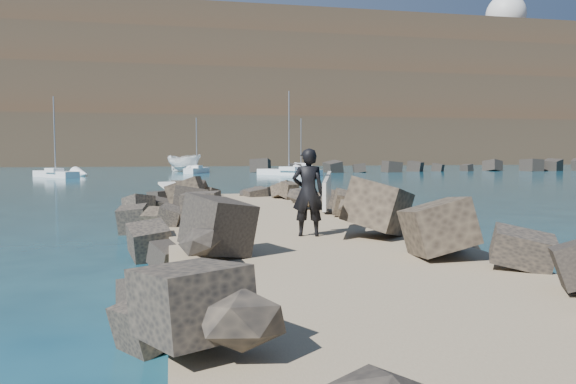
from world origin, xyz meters
name	(u,v)px	position (x,y,z in m)	size (l,w,h in m)	color
ground	(281,244)	(0.00, 0.00, 0.00)	(800.00, 800.00, 0.00)	#0F384C
jetty	(297,245)	(0.00, -2.00, 0.30)	(6.00, 26.00, 0.60)	#8C7759
riprap_left	(173,237)	(-2.90, -1.50, 0.50)	(2.60, 22.00, 1.00)	black
riprap_right	(401,230)	(2.90, -1.50, 0.50)	(2.60, 22.00, 1.00)	black
breakwater_secondary	(454,167)	(35.00, 55.00, 0.60)	(52.00, 4.00, 1.20)	black
headland	(212,109)	(10.00, 160.00, 16.00)	(360.00, 140.00, 32.00)	#2D4919
surfboard_resting	(178,195)	(-2.68, 4.53, 1.04)	(0.62, 2.49, 0.08)	white
boat_imported	(185,163)	(-1.01, 61.23, 1.17)	(2.27, 6.05, 2.33)	white
surfer_with_board	(311,192)	(0.18, -2.65, 1.61)	(1.30, 2.37, 2.00)	black
radome	(506,21)	(98.64, 142.54, 42.97)	(11.91, 11.91, 18.87)	white
sailboat_b	(197,170)	(0.34, 55.34, 0.35)	(3.45, 5.68, 6.98)	white
sailboat_c	(289,172)	(10.14, 46.43, 0.35)	(6.53, 7.19, 9.52)	white
sailboat_a	(55,174)	(-14.38, 45.78, 0.35)	(5.40, 6.43, 8.36)	white
sailboat_d	(301,167)	(16.64, 68.20, 0.35)	(1.97, 6.56, 7.86)	white
headland_buildings	(236,46)	(16.81, 152.19, 33.97)	(137.50, 30.50, 5.00)	white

